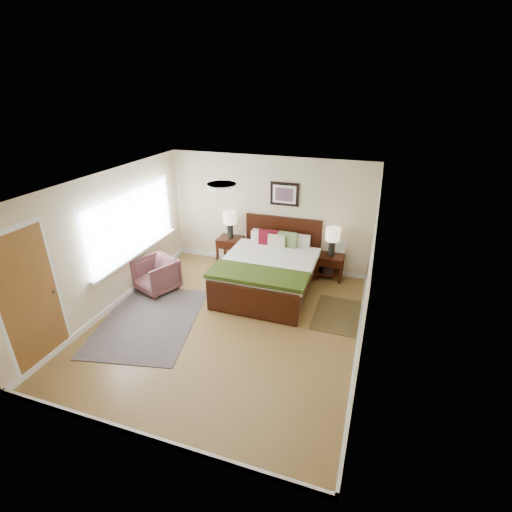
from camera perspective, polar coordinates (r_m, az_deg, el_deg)
name	(u,v)px	position (r m, az deg, el deg)	size (l,w,h in m)	color
floor	(227,324)	(6.66, -4.49, -10.33)	(5.00, 5.00, 0.00)	olive
back_wall	(269,213)	(8.21, 1.97, 6.59)	(4.50, 0.04, 2.50)	beige
front_wall	(131,358)	(4.21, -18.70, -14.69)	(4.50, 0.04, 2.50)	beige
left_wall	(109,243)	(7.16, -21.70, 1.92)	(0.04, 5.00, 2.50)	beige
right_wall	(368,281)	(5.61, 16.83, -3.73)	(0.04, 5.00, 2.50)	beige
ceiling	(221,184)	(5.60, -5.35, 11.00)	(4.50, 5.00, 0.02)	white
window	(134,224)	(7.59, -18.28, 4.75)	(0.11, 2.72, 1.32)	silver
door	(31,300)	(6.15, -31.37, -5.86)	(0.06, 1.00, 2.18)	silver
ceil_fixture	(221,186)	(5.61, -5.34, 10.66)	(0.44, 0.44, 0.08)	white
bed	(269,265)	(7.42, 2.04, -1.37)	(1.83, 2.22, 1.20)	black
wall_art	(284,194)	(7.96, 4.40, 9.46)	(0.62, 0.05, 0.50)	black
nightstand_left	(230,243)	(8.51, -3.99, 1.99)	(0.55, 0.49, 0.65)	black
nightstand_right	(330,264)	(8.07, 11.33, -1.27)	(0.55, 0.41, 0.54)	black
lamp_left	(230,220)	(8.33, -4.05, 5.48)	(0.30, 0.30, 0.61)	black
lamp_right	(333,237)	(7.83, 11.72, 2.85)	(0.30, 0.30, 0.61)	black
armchair	(156,275)	(7.75, -15.08, -2.83)	(0.72, 0.74, 0.68)	brown
rug_persian	(149,321)	(6.97, -16.12, -9.53)	(1.62, 2.28, 0.01)	#0B173A
rug_navy	(337,315)	(7.02, 12.28, -8.80)	(0.80, 1.20, 0.01)	black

